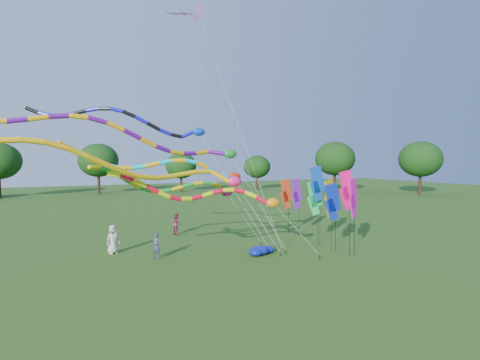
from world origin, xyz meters
name	(u,v)px	position (x,y,z in m)	size (l,w,h in m)	color
ground	(282,274)	(0.00, 0.00, 0.00)	(160.00, 160.00, 0.00)	#275115
tree_ring	(256,164)	(-2.00, -0.75, 5.84)	(121.25, 116.40, 9.64)	#382314
tube_kite_red	(218,195)	(-2.59, 2.49, 4.07)	(11.86, 1.61, 5.92)	black
tube_kite_orange	(157,170)	(-6.15, 1.82, 5.54)	(15.29, 3.02, 7.55)	black
tube_kite_purple	(153,141)	(-6.03, 3.07, 7.02)	(15.74, 1.48, 8.80)	black
tube_kite_blue	(137,123)	(-6.13, 6.57, 8.23)	(13.76, 4.06, 9.68)	black
tube_kite_cyan	(182,169)	(-4.39, 3.31, 5.54)	(13.03, 2.84, 7.35)	black
tube_kite_green	(185,186)	(-3.84, 4.60, 4.47)	(11.39, 3.61, 6.29)	black
delta_kite_high_c	(197,13)	(-1.26, 9.40, 16.38)	(6.02, 6.09, 17.45)	black
banner_pole_red	(286,194)	(6.26, 9.45, 3.25)	(1.16, 0.13, 4.51)	black
banner_pole_green	(314,198)	(5.87, 5.17, 3.31)	(1.14, 0.38, 4.57)	black
banner_pole_orange	(330,198)	(5.64, 3.20, 3.49)	(1.13, 0.44, 4.75)	black
banner_pole_blue_b	(317,184)	(5.81, 4.77, 4.34)	(1.16, 0.24, 5.61)	black
banner_pole_blue_a	(332,202)	(5.63, 2.90, 3.26)	(1.14, 0.37, 4.52)	black
banner_pole_magenta_b	(353,198)	(6.00, 1.34, 3.66)	(1.10, 0.54, 4.93)	black
banner_pole_magenta_a	(347,190)	(5.62, 1.52, 4.14)	(1.16, 0.30, 5.41)	black
banner_pole_violet	(297,194)	(6.64, 8.52, 3.31)	(1.16, 0.25, 4.58)	black
blue_nylon_heap	(264,250)	(1.26, 4.16, 0.26)	(1.14, 1.49, 0.59)	#0B1995
person_a	(113,239)	(-7.35, 8.65, 0.91)	(0.89, 0.58, 1.83)	beige
person_b	(156,246)	(-5.20, 6.04, 0.80)	(0.59, 0.38, 1.61)	#383F4E
person_c	(177,224)	(-1.76, 13.12, 0.88)	(0.86, 0.67, 1.77)	#832F45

